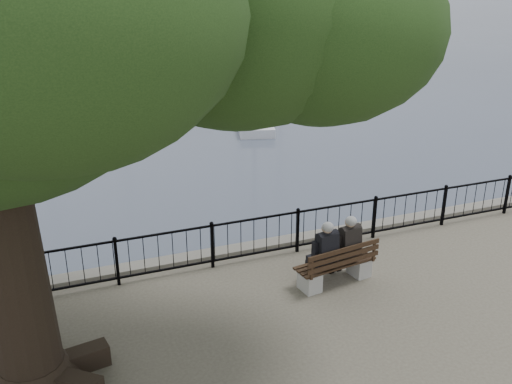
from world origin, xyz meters
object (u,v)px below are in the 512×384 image
person_right (345,249)px  lion_monument (95,22)px  bench (336,269)px  tree (39,4)px  person_left (322,255)px

person_right → lion_monument: 48.85m
bench → tree: bearing=-169.7°
bench → person_left: size_ratio=1.23×
person_right → lion_monument: (0.60, 48.84, 0.55)m
bench → person_right: size_ratio=1.23×
person_left → lion_monument: lion_monument is taller
person_right → tree: (-5.27, -1.05, 4.93)m
person_left → lion_monument: 48.94m
tree → lion_monument: 50.43m
bench → lion_monument: lion_monument is taller
bench → person_left: person_left is taller
tree → lion_monument: tree is taller
tree → lion_monument: bearing=83.3°
bench → person_left: 0.47m
bench → lion_monument: bearing=89.0°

